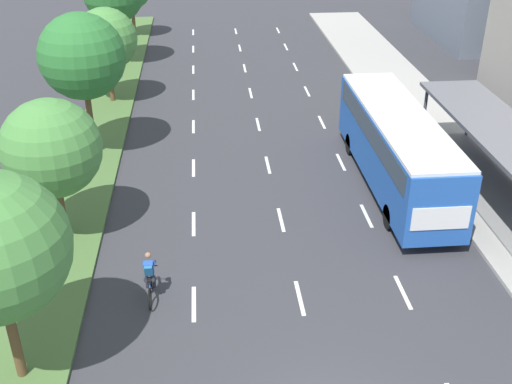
{
  "coord_description": "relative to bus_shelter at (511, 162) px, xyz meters",
  "views": [
    {
      "loc": [
        -2.91,
        -10.83,
        12.99
      ],
      "look_at": [
        -0.99,
        10.72,
        1.2
      ],
      "focal_mm": 43.88,
      "sensor_mm": 36.0,
      "label": 1
    }
  ],
  "objects": [
    {
      "name": "bus",
      "position": [
        -4.28,
        1.85,
        0.2
      ],
      "size": [
        2.54,
        11.29,
        3.37
      ],
      "color": "#2356B2",
      "rests_on": "ground"
    },
    {
      "name": "bus_shelter",
      "position": [
        0.0,
        0.0,
        0.0
      ],
      "size": [
        2.9,
        13.77,
        2.86
      ],
      "color": "gray",
      "rests_on": "sidewalk_right"
    },
    {
      "name": "median_strip",
      "position": [
        -17.83,
        8.85,
        -1.8
      ],
      "size": [
        2.6,
        52.0,
        0.12
      ],
      "primitive_type": "cube",
      "color": "#4C7038",
      "rests_on": "ground"
    },
    {
      "name": "lane_divider_left",
      "position": [
        -13.03,
        6.89,
        -1.86
      ],
      "size": [
        0.14,
        47.08,
        0.01
      ],
      "color": "white",
      "rests_on": "ground"
    },
    {
      "name": "lane_divider_right",
      "position": [
        -6.03,
        6.89,
        -1.86
      ],
      "size": [
        0.14,
        47.08,
        0.01
      ],
      "color": "white",
      "rests_on": "ground"
    },
    {
      "name": "median_tree_third",
      "position": [
        -17.8,
        6.22,
        3.02
      ],
      "size": [
        3.92,
        3.92,
        6.74
      ],
      "color": "brown",
      "rests_on": "median_strip"
    },
    {
      "name": "sidewalk_right",
      "position": [
        -0.28,
        8.85,
        -1.79
      ],
      "size": [
        4.5,
        52.0,
        0.15
      ],
      "primitive_type": "cube",
      "color": "#ADAAA3",
      "rests_on": "ground"
    },
    {
      "name": "median_tree_fourth",
      "position": [
        -17.75,
        13.58,
        1.87
      ],
      "size": [
        3.51,
        3.51,
        5.38
      ],
      "color": "brown",
      "rests_on": "median_strip"
    },
    {
      "name": "lane_divider_center",
      "position": [
        -9.53,
        6.89,
        -1.86
      ],
      "size": [
        0.14,
        47.08,
        0.01
      ],
      "color": "white",
      "rests_on": "ground"
    },
    {
      "name": "median_tree_second",
      "position": [
        -17.91,
        -1.14,
        1.84
      ],
      "size": [
        3.61,
        3.61,
        5.4
      ],
      "color": "brown",
      "rests_on": "median_strip"
    },
    {
      "name": "cyclist",
      "position": [
        -14.42,
        -5.21,
        -1.07
      ],
      "size": [
        0.46,
        1.82,
        1.71
      ],
      "color": "black",
      "rests_on": "ground"
    }
  ]
}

